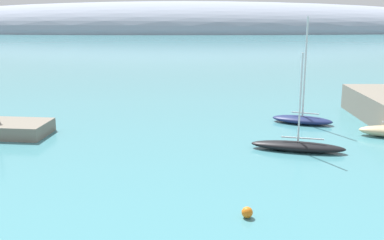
{
  "coord_description": "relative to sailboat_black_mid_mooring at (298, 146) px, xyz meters",
  "views": [
    {
      "loc": [
        0.49,
        -9.34,
        11.58
      ],
      "look_at": [
        0.7,
        29.79,
        1.99
      ],
      "focal_mm": 43.95,
      "sensor_mm": 36.0,
      "label": 1
    }
  ],
  "objects": [
    {
      "name": "distant_ridge",
      "position": [
        -11.23,
        178.79,
        -0.44
      ],
      "size": [
        307.28,
        50.84,
        26.63
      ],
      "primitive_type": "ellipsoid",
      "color": "#8E99AD",
      "rests_on": "ground"
    },
    {
      "name": "sailboat_black_mid_mooring",
      "position": [
        0.0,
        0.0,
        0.0
      ],
      "size": [
        7.79,
        3.66,
        7.99
      ],
      "rotation": [
        0.0,
        0.0,
        2.89
      ],
      "color": "black",
      "rests_on": "water"
    },
    {
      "name": "sailboat_navy_outer_mooring",
      "position": [
        2.5,
        9.15,
        0.1
      ],
      "size": [
        6.38,
        4.33,
        10.55
      ],
      "rotation": [
        0.0,
        0.0,
        2.76
      ],
      "color": "navy",
      "rests_on": "water"
    },
    {
      "name": "mooring_buoy_orange",
      "position": [
        -5.61,
        -12.38,
        -0.12
      ],
      "size": [
        0.63,
        0.63,
        0.63
      ],
      "primitive_type": "sphere",
      "color": "orange",
      "rests_on": "water"
    }
  ]
}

